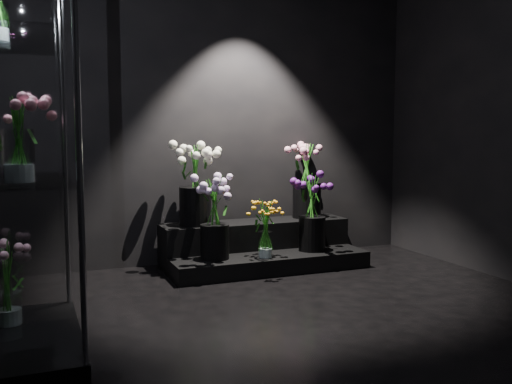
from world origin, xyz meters
TOP-DOWN VIEW (x-y plane):
  - floor at (0.00, 0.00)m, footprint 4.00×4.00m
  - wall_back at (0.00, 2.00)m, footprint 4.00×0.00m
  - display_riser at (0.35, 1.66)m, footprint 1.72×0.76m
  - display_case at (-1.65, 0.21)m, footprint 0.66×1.10m
  - bouquet_orange_bells at (0.26, 1.31)m, footprint 0.30×0.30m
  - bouquet_lilac at (-0.14, 1.44)m, footprint 0.37×0.37m
  - bouquet_purple at (0.76, 1.43)m, footprint 0.32×0.32m
  - bouquet_cream_roses at (-0.21, 1.75)m, footprint 0.45×0.45m
  - bouquet_pink_roses at (0.88, 1.78)m, footprint 0.44×0.44m
  - bouquet_case_pink at (-1.59, 0.00)m, footprint 0.33×0.33m
  - bouquet_case_base_pink at (-1.68, 0.41)m, footprint 0.37×0.37m

SIDE VIEW (x-z plane):
  - floor at x=0.00m, z-range 0.00..0.00m
  - display_riser at x=0.35m, z-range -0.03..0.35m
  - bouquet_case_base_pink at x=-1.68m, z-range 0.12..0.60m
  - bouquet_orange_bells at x=0.26m, z-range 0.15..0.64m
  - bouquet_purple at x=0.76m, z-range 0.18..0.86m
  - bouquet_lilac at x=-0.14m, z-range 0.19..0.88m
  - bouquet_pink_roses at x=0.88m, z-range 0.43..1.12m
  - bouquet_cream_roses at x=-0.21m, z-range 0.43..1.13m
  - bouquet_case_pink at x=-1.59m, z-range 0.96..1.39m
  - display_case at x=-1.65m, z-range 0.00..2.42m
  - wall_back at x=0.00m, z-range -0.60..3.40m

